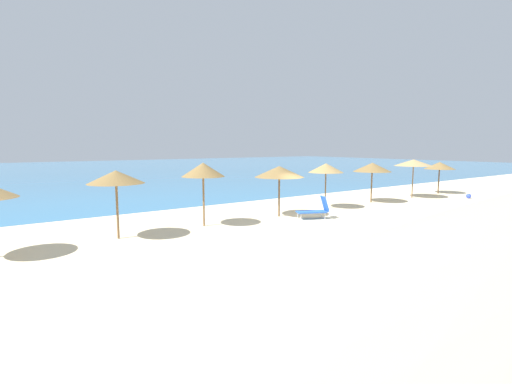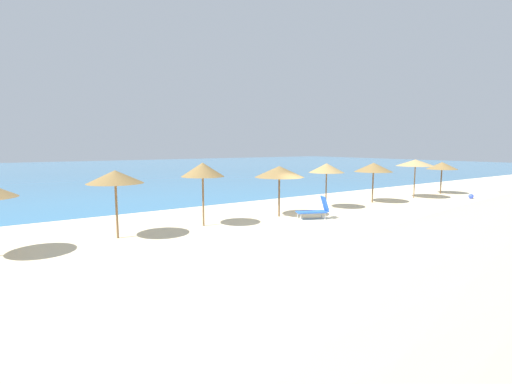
{
  "view_description": "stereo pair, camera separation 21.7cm",
  "coord_description": "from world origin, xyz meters",
  "px_view_note": "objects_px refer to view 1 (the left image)",
  "views": [
    {
      "loc": [
        -12.99,
        -13.06,
        3.72
      ],
      "look_at": [
        -1.64,
        2.76,
        1.31
      ],
      "focal_mm": 26.42,
      "sensor_mm": 36.0,
      "label": 1
    },
    {
      "loc": [
        -12.82,
        -13.19,
        3.72
      ],
      "look_at": [
        -1.64,
        2.76,
        1.31
      ],
      "focal_mm": 26.42,
      "sensor_mm": 36.0,
      "label": 2
    }
  ],
  "objects_px": {
    "beach_umbrella_4": "(279,172)",
    "beach_umbrella_5": "(326,168)",
    "beach_ball": "(469,196)",
    "lounge_chair_1": "(316,209)",
    "beach_umbrella_2": "(116,177)",
    "beach_umbrella_7": "(414,163)",
    "beach_umbrella_8": "(440,166)",
    "beach_umbrella_3": "(203,170)",
    "beach_umbrella_6": "(372,167)"
  },
  "relations": [
    {
      "from": "beach_umbrella_4",
      "to": "beach_umbrella_5",
      "type": "bearing_deg",
      "value": 5.55
    },
    {
      "from": "beach_umbrella_5",
      "to": "beach_ball",
      "type": "bearing_deg",
      "value": -14.25
    },
    {
      "from": "beach_umbrella_4",
      "to": "lounge_chair_1",
      "type": "relative_size",
      "value": 1.55
    },
    {
      "from": "beach_umbrella_2",
      "to": "beach_umbrella_5",
      "type": "xyz_separation_m",
      "value": [
        12.11,
        0.31,
        -0.07
      ]
    },
    {
      "from": "beach_umbrella_4",
      "to": "beach_ball",
      "type": "xyz_separation_m",
      "value": [
        15.25,
        -2.53,
        -2.2
      ]
    },
    {
      "from": "lounge_chair_1",
      "to": "beach_umbrella_5",
      "type": "bearing_deg",
      "value": -30.04
    },
    {
      "from": "beach_umbrella_4",
      "to": "beach_umbrella_7",
      "type": "xyz_separation_m",
      "value": [
        12.29,
        0.01,
        0.14
      ]
    },
    {
      "from": "beach_umbrella_2",
      "to": "beach_umbrella_7",
      "type": "xyz_separation_m",
      "value": [
        20.55,
        -0.06,
        0.03
      ]
    },
    {
      "from": "beach_umbrella_5",
      "to": "beach_umbrella_8",
      "type": "xyz_separation_m",
      "value": [
        12.33,
        -0.17,
        -0.23
      ]
    },
    {
      "from": "beach_umbrella_3",
      "to": "lounge_chair_1",
      "type": "bearing_deg",
      "value": -18.19
    },
    {
      "from": "beach_umbrella_5",
      "to": "lounge_chair_1",
      "type": "distance_m",
      "value": 3.89
    },
    {
      "from": "beach_umbrella_4",
      "to": "beach_umbrella_6",
      "type": "bearing_deg",
      "value": 2.33
    },
    {
      "from": "beach_ball",
      "to": "beach_umbrella_8",
      "type": "bearing_deg",
      "value": 71.44
    },
    {
      "from": "beach_umbrella_5",
      "to": "beach_umbrella_2",
      "type": "bearing_deg",
      "value": -178.54
    },
    {
      "from": "beach_umbrella_3",
      "to": "lounge_chair_1",
      "type": "relative_size",
      "value": 1.72
    },
    {
      "from": "lounge_chair_1",
      "to": "beach_ball",
      "type": "relative_size",
      "value": 5.06
    },
    {
      "from": "beach_umbrella_3",
      "to": "beach_umbrella_7",
      "type": "distance_m",
      "value": 16.63
    },
    {
      "from": "beach_umbrella_6",
      "to": "beach_ball",
      "type": "bearing_deg",
      "value": -21.74
    },
    {
      "from": "beach_umbrella_2",
      "to": "beach_umbrella_4",
      "type": "xyz_separation_m",
      "value": [
        8.27,
        -0.06,
        -0.11
      ]
    },
    {
      "from": "beach_umbrella_6",
      "to": "beach_ball",
      "type": "relative_size",
      "value": 7.7
    },
    {
      "from": "beach_umbrella_2",
      "to": "beach_ball",
      "type": "bearing_deg",
      "value": -6.29
    },
    {
      "from": "beach_umbrella_4",
      "to": "beach_umbrella_8",
      "type": "distance_m",
      "value": 16.17
    },
    {
      "from": "beach_umbrella_4",
      "to": "lounge_chair_1",
      "type": "distance_m",
      "value": 2.7
    },
    {
      "from": "beach_umbrella_5",
      "to": "beach_ball",
      "type": "relative_size",
      "value": 7.93
    },
    {
      "from": "beach_umbrella_6",
      "to": "lounge_chair_1",
      "type": "relative_size",
      "value": 1.52
    },
    {
      "from": "beach_umbrella_2",
      "to": "beach_umbrella_6",
      "type": "xyz_separation_m",
      "value": [
        16.35,
        0.27,
        -0.17
      ]
    },
    {
      "from": "beach_umbrella_2",
      "to": "beach_umbrella_3",
      "type": "distance_m",
      "value": 3.92
    },
    {
      "from": "beach_umbrella_6",
      "to": "lounge_chair_1",
      "type": "distance_m",
      "value": 7.49
    },
    {
      "from": "beach_umbrella_4",
      "to": "beach_umbrella_8",
      "type": "height_order",
      "value": "beach_umbrella_4"
    },
    {
      "from": "beach_umbrella_4",
      "to": "beach_umbrella_6",
      "type": "xyz_separation_m",
      "value": [
        8.09,
        0.33,
        -0.05
      ]
    },
    {
      "from": "beach_ball",
      "to": "beach_umbrella_3",
      "type": "bearing_deg",
      "value": 172.16
    },
    {
      "from": "beach_umbrella_3",
      "to": "beach_umbrella_8",
      "type": "distance_m",
      "value": 20.52
    },
    {
      "from": "beach_umbrella_2",
      "to": "beach_umbrella_6",
      "type": "distance_m",
      "value": 16.36
    },
    {
      "from": "beach_umbrella_5",
      "to": "beach_ball",
      "type": "xyz_separation_m",
      "value": [
        11.41,
        -2.9,
        -2.24
      ]
    },
    {
      "from": "beach_umbrella_3",
      "to": "beach_ball",
      "type": "bearing_deg",
      "value": -7.84
    },
    {
      "from": "beach_ball",
      "to": "beach_umbrella_5",
      "type": "bearing_deg",
      "value": 165.75
    },
    {
      "from": "beach_umbrella_6",
      "to": "beach_umbrella_8",
      "type": "height_order",
      "value": "beach_umbrella_6"
    },
    {
      "from": "beach_umbrella_3",
      "to": "beach_umbrella_5",
      "type": "distance_m",
      "value": 8.19
    },
    {
      "from": "beach_umbrella_2",
      "to": "beach_umbrella_3",
      "type": "bearing_deg",
      "value": 1.6
    },
    {
      "from": "beach_umbrella_3",
      "to": "beach_umbrella_8",
      "type": "height_order",
      "value": "beach_umbrella_3"
    },
    {
      "from": "beach_umbrella_8",
      "to": "lounge_chair_1",
      "type": "distance_m",
      "value": 15.28
    },
    {
      "from": "beach_umbrella_6",
      "to": "beach_umbrella_8",
      "type": "distance_m",
      "value": 8.08
    },
    {
      "from": "beach_umbrella_6",
      "to": "beach_umbrella_7",
      "type": "height_order",
      "value": "beach_umbrella_7"
    },
    {
      "from": "beach_umbrella_6",
      "to": "beach_umbrella_7",
      "type": "bearing_deg",
      "value": -4.39
    },
    {
      "from": "beach_umbrella_7",
      "to": "beach_umbrella_8",
      "type": "relative_size",
      "value": 1.12
    },
    {
      "from": "beach_umbrella_5",
      "to": "lounge_chair_1",
      "type": "bearing_deg",
      "value": -144.18
    },
    {
      "from": "beach_umbrella_2",
      "to": "beach_umbrella_7",
      "type": "distance_m",
      "value": 20.55
    },
    {
      "from": "lounge_chair_1",
      "to": "beach_ball",
      "type": "distance_m",
      "value": 14.2
    },
    {
      "from": "beach_umbrella_2",
      "to": "beach_umbrella_5",
      "type": "distance_m",
      "value": 12.11
    },
    {
      "from": "beach_umbrella_2",
      "to": "beach_umbrella_8",
      "type": "bearing_deg",
      "value": 0.32
    }
  ]
}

